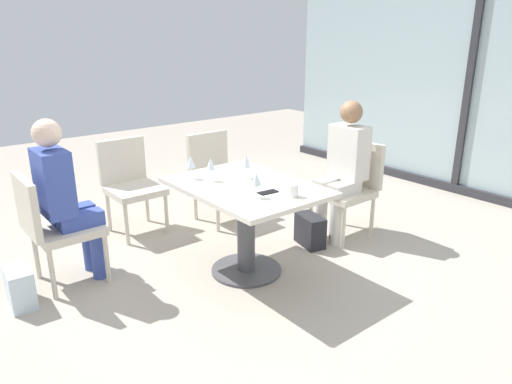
{
  "coord_description": "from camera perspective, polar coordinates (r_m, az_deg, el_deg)",
  "views": [
    {
      "loc": [
        2.7,
        -2.09,
        1.83
      ],
      "look_at": [
        0.0,
        0.1,
        0.65
      ],
      "focal_mm": 33.28,
      "sensor_mm": 36.0,
      "label": 1
    }
  ],
  "objects": [
    {
      "name": "person_front_left",
      "position": [
        3.74,
        -22.08,
        -0.23
      ],
      "size": [
        0.34,
        0.39,
        1.26
      ],
      "color": "#384C9E",
      "rests_on": "ground_plane"
    },
    {
      "name": "handbag_0",
      "position": [
        3.75,
        -26.53,
        -10.16
      ],
      "size": [
        0.31,
        0.18,
        0.28
      ],
      "primitive_type": "cube",
      "rotation": [
        0.0,
        0.0,
        -0.05
      ],
      "color": "silver",
      "rests_on": "ground_plane"
    },
    {
      "name": "chair_side_end",
      "position": [
        4.62,
        -14.89,
        1.36
      ],
      "size": [
        0.5,
        0.46,
        0.87
      ],
      "color": "beige",
      "rests_on": "ground_plane"
    },
    {
      "name": "wine_glass_0",
      "position": [
        3.26,
        0.01,
        1.53
      ],
      "size": [
        0.07,
        0.07,
        0.18
      ],
      "color": "silver",
      "rests_on": "dining_table_main"
    },
    {
      "name": "coffee_cup",
      "position": [
        3.32,
        4.48,
        0.18
      ],
      "size": [
        0.08,
        0.08,
        0.09
      ],
      "primitive_type": "cylinder",
      "color": "white",
      "rests_on": "dining_table_main"
    },
    {
      "name": "chair_near_window",
      "position": [
        4.47,
        11.25,
        1.04
      ],
      "size": [
        0.46,
        0.51,
        0.87
      ],
      "color": "beige",
      "rests_on": "ground_plane"
    },
    {
      "name": "window_wall_backdrop",
      "position": [
        5.96,
        24.28,
        11.19
      ],
      "size": [
        5.22,
        0.1,
        2.7
      ],
      "color": "#A1B7BC",
      "rests_on": "ground_plane"
    },
    {
      "name": "wine_glass_2",
      "position": [
        3.73,
        -7.85,
        3.56
      ],
      "size": [
        0.07,
        0.07,
        0.18
      ],
      "color": "silver",
      "rests_on": "dining_table_main"
    },
    {
      "name": "handbag_1",
      "position": [
        4.28,
        6.51,
        -4.61
      ],
      "size": [
        0.33,
        0.23,
        0.28
      ],
      "primitive_type": "cube",
      "rotation": [
        0.0,
        0.0,
        -0.24
      ],
      "color": "#232328",
      "rests_on": "ground_plane"
    },
    {
      "name": "chair_front_left",
      "position": [
        3.78,
        -23.27,
        -3.49
      ],
      "size": [
        0.46,
        0.5,
        0.87
      ],
      "color": "beige",
      "rests_on": "ground_plane"
    },
    {
      "name": "person_near_window",
      "position": [
        4.33,
        10.49,
        3.33
      ],
      "size": [
        0.34,
        0.39,
        1.26
      ],
      "color": "silver",
      "rests_on": "ground_plane"
    },
    {
      "name": "ground_plane",
      "position": [
        3.87,
        -1.17,
        -9.47
      ],
      "size": [
        12.0,
        12.0,
        0.0
      ],
      "primitive_type": "plane",
      "color": "#A89E8E"
    },
    {
      "name": "cell_phone_on_table",
      "position": [
        3.4,
        1.45,
        -0.02
      ],
      "size": [
        0.08,
        0.15,
        0.01
      ],
      "primitive_type": "cube",
      "rotation": [
        0.0,
        0.0,
        -0.09
      ],
      "color": "black",
      "rests_on": "dining_table_main"
    },
    {
      "name": "dining_table_main",
      "position": [
        3.64,
        -1.22,
        -2.07
      ],
      "size": [
        1.18,
        0.84,
        0.73
      ],
      "color": "silver",
      "rests_on": "ground_plane"
    },
    {
      "name": "wine_glass_3",
      "position": [
        3.65,
        -5.47,
        3.32
      ],
      "size": [
        0.07,
        0.07,
        0.18
      ],
      "color": "silver",
      "rests_on": "dining_table_main"
    },
    {
      "name": "wine_glass_1",
      "position": [
        3.7,
        -1.18,
        3.63
      ],
      "size": [
        0.07,
        0.07,
        0.18
      ],
      "color": "silver",
      "rests_on": "dining_table_main"
    },
    {
      "name": "chair_far_left",
      "position": [
        4.77,
        -4.77,
        2.47
      ],
      "size": [
        0.5,
        0.46,
        0.87
      ],
      "color": "beige",
      "rests_on": "ground_plane"
    }
  ]
}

